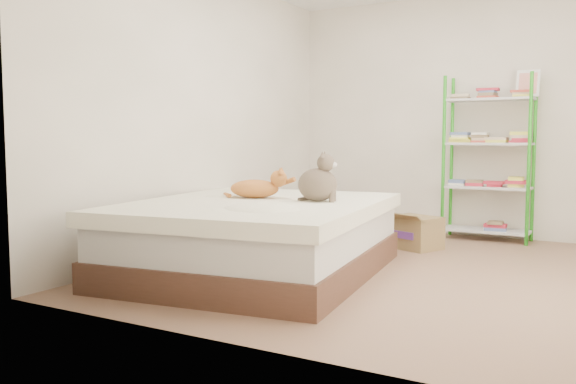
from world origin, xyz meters
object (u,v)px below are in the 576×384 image
Objects in this scene: grey_cat at (318,177)px; cardboard_box at (415,232)px; orange_cat at (254,186)px; bed at (258,237)px; white_bin at (317,213)px; shelf_unit at (489,155)px.

cardboard_box is at bearing -27.06° from grey_cat.
orange_cat is 1.77m from cardboard_box.
bed is at bearing -91.70° from cardboard_box.
white_bin is (-0.67, 2.34, -0.10)m from bed.
shelf_unit is 4.83× the size of white_bin.
white_bin is at bearing 82.15° from orange_cat.
grey_cat is 2.45m from white_bin.
bed is 1.81m from cardboard_box.
cardboard_box is at bearing -119.84° from shelf_unit.
bed is 0.66m from grey_cat.
white_bin reaches higher than cardboard_box.
shelf_unit is at bearing 5.19° from white_bin.
orange_cat is at bearing -120.90° from shelf_unit.
grey_cat is at bearing -109.42° from shelf_unit.
orange_cat is 0.85× the size of cardboard_box.
shelf_unit is 1.23m from cardboard_box.
grey_cat reaches higher than orange_cat.
cardboard_box is (0.89, 1.45, -0.51)m from orange_cat.
shelf_unit reaches higher than white_bin.
grey_cat reaches higher than bed.
shelf_unit is at bearing 82.34° from cardboard_box.
grey_cat is at bearing -20.06° from orange_cat.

